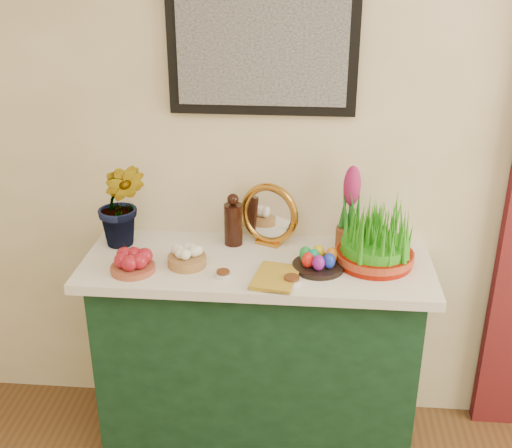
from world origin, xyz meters
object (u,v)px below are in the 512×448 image
Objects in this scene: mirror at (269,215)px; wheatgrass_sabzeh at (376,238)px; hyacinth_green at (120,190)px; sideboard at (257,356)px; book at (255,274)px.

mirror is 0.46m from wheatgrass_sabzeh.
hyacinth_green is at bearing -173.12° from mirror.
sideboard is 4.19× the size of wheatgrass_sabzeh.
hyacinth_green is 1.58× the size of wheatgrass_sabzeh.
mirror reaches higher than sideboard.
hyacinth_green is 0.62m from mirror.
sideboard is at bearing -178.62° from wheatgrass_sabzeh.
mirror is at bearing 160.36° from wheatgrass_sabzeh.
sideboard is 0.62m from mirror.
mirror is at bearing 8.34° from hyacinth_green.
hyacinth_green is 1.84× the size of mirror.
hyacinth_green reaches higher than book.
wheatgrass_sabzeh is at bearing -2.99° from hyacinth_green.
mirror reaches higher than book.
mirror is at bearing 95.06° from book.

